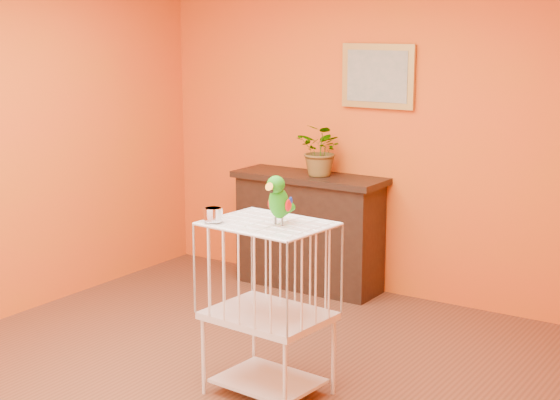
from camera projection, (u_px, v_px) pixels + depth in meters
The scene contains 8 objects.
ground at pixel (206, 385), 5.22m from camera, with size 4.50×4.50×0.00m, color brown.
room_shell at pixel (201, 126), 4.90m from camera, with size 4.50×4.50×4.50m.
console_cabinet at pixel (309, 231), 7.05m from camera, with size 1.28×0.46×0.95m.
potted_plant at pixel (321, 156), 6.85m from camera, with size 0.38×0.42×0.33m, color #26722D.
framed_picture at pixel (378, 76), 6.68m from camera, with size 0.62×0.04×0.50m.
birdcage at pixel (268, 307), 4.99m from camera, with size 0.72×0.57×1.04m.
feed_cup at pixel (213, 214), 4.90m from camera, with size 0.11×0.11×0.08m, color silver.
parrot at pixel (279, 199), 4.82m from camera, with size 0.14×0.26×0.29m.
Camera 1 is at (3.05, -3.83, 2.18)m, focal length 55.00 mm.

